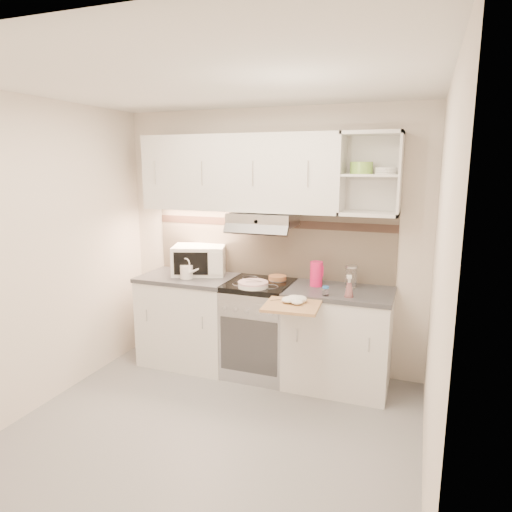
% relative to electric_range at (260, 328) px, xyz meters
% --- Properties ---
extents(ground, '(3.00, 3.00, 0.00)m').
position_rel_electric_range_xyz_m(ground, '(0.00, -1.10, -0.45)').
color(ground, gray).
rests_on(ground, ground).
extents(room_shell, '(3.04, 2.84, 2.52)m').
position_rel_electric_range_xyz_m(room_shell, '(0.00, -0.73, 1.18)').
color(room_shell, silver).
rests_on(room_shell, ground).
extents(base_cabinet_left, '(0.90, 0.60, 0.86)m').
position_rel_electric_range_xyz_m(base_cabinet_left, '(-0.75, 0.00, -0.02)').
color(base_cabinet_left, white).
rests_on(base_cabinet_left, ground).
extents(worktop_left, '(0.92, 0.62, 0.04)m').
position_rel_electric_range_xyz_m(worktop_left, '(-0.75, 0.00, 0.43)').
color(worktop_left, '#47474C').
rests_on(worktop_left, base_cabinet_left).
extents(base_cabinet_right, '(0.90, 0.60, 0.86)m').
position_rel_electric_range_xyz_m(base_cabinet_right, '(0.75, 0.00, -0.02)').
color(base_cabinet_right, white).
rests_on(base_cabinet_right, ground).
extents(worktop_right, '(0.92, 0.62, 0.04)m').
position_rel_electric_range_xyz_m(worktop_right, '(0.75, 0.00, 0.43)').
color(worktop_right, '#47474C').
rests_on(worktop_right, base_cabinet_right).
extents(electric_range, '(0.60, 0.60, 0.90)m').
position_rel_electric_range_xyz_m(electric_range, '(0.00, 0.00, 0.00)').
color(electric_range, '#B7B7BC').
rests_on(electric_range, ground).
extents(microwave, '(0.60, 0.52, 0.29)m').
position_rel_electric_range_xyz_m(microwave, '(-0.68, 0.12, 0.59)').
color(microwave, white).
rests_on(microwave, worktop_left).
extents(watering_can, '(0.23, 0.14, 0.20)m').
position_rel_electric_range_xyz_m(watering_can, '(-0.70, -0.10, 0.52)').
color(watering_can, white).
rests_on(watering_can, worktop_left).
extents(plate_stack, '(0.27, 0.27, 0.06)m').
position_rel_electric_range_xyz_m(plate_stack, '(0.00, -0.18, 0.47)').
color(plate_stack, silver).
rests_on(plate_stack, electric_range).
extents(bread_loaf, '(0.17, 0.17, 0.04)m').
position_rel_electric_range_xyz_m(bread_loaf, '(0.13, 0.14, 0.47)').
color(bread_loaf, '#B66C47').
rests_on(bread_loaf, electric_range).
extents(pink_pitcher, '(0.12, 0.11, 0.22)m').
position_rel_electric_range_xyz_m(pink_pitcher, '(0.52, 0.06, 0.56)').
color(pink_pitcher, '#E7185B').
rests_on(pink_pitcher, worktop_right).
extents(glass_jar, '(0.11, 0.11, 0.20)m').
position_rel_electric_range_xyz_m(glass_jar, '(0.82, 0.11, 0.55)').
color(glass_jar, white).
rests_on(glass_jar, worktop_right).
extents(spice_jar, '(0.05, 0.05, 0.08)m').
position_rel_electric_range_xyz_m(spice_jar, '(0.67, -0.22, 0.49)').
color(spice_jar, silver).
rests_on(spice_jar, worktop_right).
extents(spray_bottle, '(0.08, 0.08, 0.20)m').
position_rel_electric_range_xyz_m(spray_bottle, '(0.86, -0.20, 0.53)').
color(spray_bottle, pink).
rests_on(spray_bottle, worktop_right).
extents(cutting_board, '(0.46, 0.42, 0.02)m').
position_rel_electric_range_xyz_m(cutting_board, '(0.46, -0.51, 0.42)').
color(cutting_board, '#AA6E51').
rests_on(cutting_board, base_cabinet_right).
extents(dish_towel, '(0.32, 0.30, 0.07)m').
position_rel_electric_range_xyz_m(dish_towel, '(0.48, -0.46, 0.47)').
color(dish_towel, silver).
rests_on(dish_towel, cutting_board).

